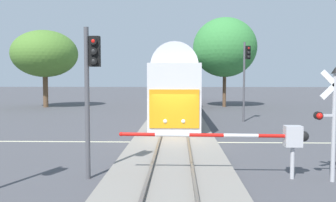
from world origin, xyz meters
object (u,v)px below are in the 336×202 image
commuter_train (176,83)px  pine_left_background (45,54)px  crossing_gate_near (270,138)px  traffic_signal_far_side (246,69)px  traffic_signal_median (91,78)px  elm_centre_background (225,47)px  crossing_signal_mast (335,112)px

commuter_train → pine_left_background: 15.60m
crossing_gate_near → commuter_train: bearing=97.3°
commuter_train → pine_left_background: bearing=169.4°
crossing_gate_near → traffic_signal_far_side: bearing=82.4°
commuter_train → traffic_signal_median: (-2.67, -25.93, 0.61)m
commuter_train → traffic_signal_far_side: traffic_signal_far_side is taller
traffic_signal_median → elm_centre_background: (8.22, 29.86, 3.45)m
commuter_train → crossing_gate_near: 25.96m
crossing_gate_near → traffic_signal_median: size_ratio=1.26×
elm_centre_background → commuter_train: bearing=-144.6°
traffic_signal_median → pine_left_background: bearing=113.2°
traffic_signal_far_side → pine_left_background: size_ratio=0.70×
crossing_gate_near → crossing_signal_mast: (1.99, -0.34, 0.90)m
traffic_signal_median → crossing_gate_near: bearing=2.1°
crossing_gate_near → crossing_signal_mast: size_ratio=1.70×
crossing_signal_mast → commuter_train: bearing=101.5°
crossing_signal_mast → pine_left_background: (-20.27, 28.86, 3.79)m
crossing_gate_near → traffic_signal_median: traffic_signal_median is taller
crossing_gate_near → elm_centre_background: bearing=85.7°
traffic_signal_median → pine_left_background: 31.38m
crossing_gate_near → pine_left_background: size_ratio=0.73×
crossing_signal_mast → pine_left_background: size_ratio=0.43×
commuter_train → traffic_signal_median: bearing=-95.9°
commuter_train → pine_left_background: (-14.98, 2.81, 3.29)m
pine_left_background → elm_centre_background: bearing=3.1°
traffic_signal_median → pine_left_background: size_ratio=0.58×
traffic_signal_median → commuter_train: bearing=84.1°
crossing_gate_near → traffic_signal_median: 6.30m
commuter_train → traffic_signal_far_side: 11.51m
commuter_train → pine_left_background: size_ratio=4.47×
crossing_signal_mast → elm_centre_background: size_ratio=0.37×
crossing_gate_near → traffic_signal_median: bearing=-177.9°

